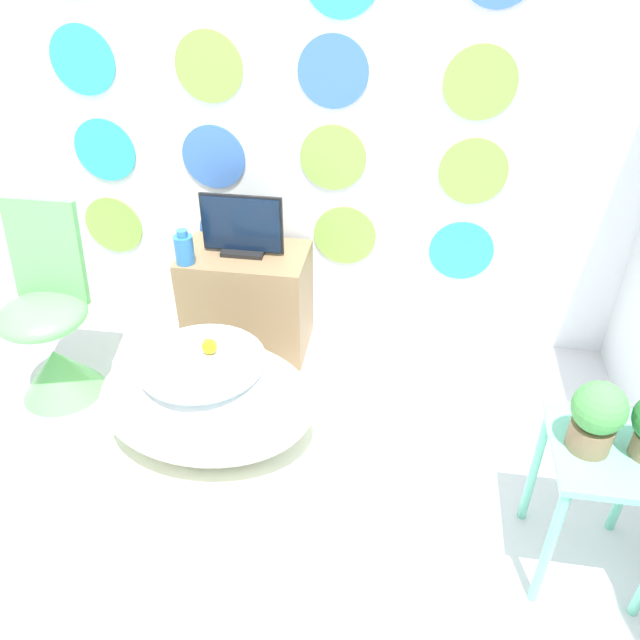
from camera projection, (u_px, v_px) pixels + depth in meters
name	position (u px, v px, depth m)	size (l,w,h in m)	color
wall_back_dotted	(276.00, 75.00, 2.71)	(4.32, 0.05, 2.60)	white
rug	(187.00, 466.00, 2.56)	(1.05, 0.97, 0.01)	silver
bathtub	(207.00, 400.00, 2.56)	(0.90, 0.62, 0.44)	white
rubber_duck	(209.00, 346.00, 2.44)	(0.06, 0.07, 0.07)	yellow
chair	(52.00, 341.00, 2.80)	(0.39, 0.39, 0.90)	#66C166
tv_cabinet	(248.00, 300.00, 3.11)	(0.60, 0.38, 0.54)	#8E704C
tv	(242.00, 228.00, 2.89)	(0.39, 0.12, 0.29)	black
vase	(184.00, 249.00, 2.84)	(0.09, 0.09, 0.16)	#2D72B7
side_table	(604.00, 476.00, 1.95)	(0.37, 0.39, 0.56)	#72D8B7
potted_plant_left	(597.00, 416.00, 1.82)	(0.16, 0.16, 0.24)	#8C6B4C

